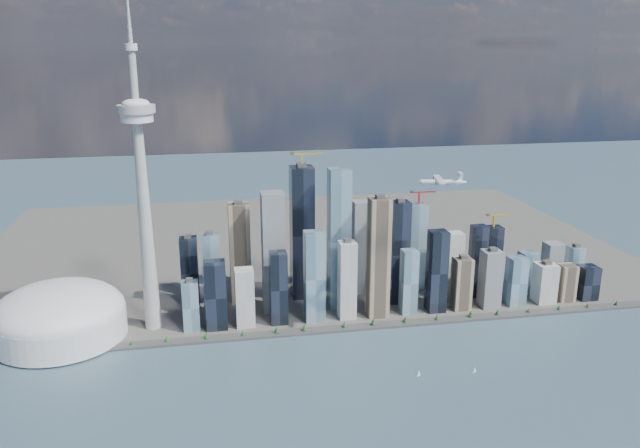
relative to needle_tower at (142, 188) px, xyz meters
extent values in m
plane|color=#385462|center=(300.00, -310.00, -235.84)|extent=(4000.00, 4000.00, 0.00)
cube|color=#383838|center=(300.00, -60.00, -233.84)|extent=(1100.00, 22.00, 4.00)
cube|color=#4C4C47|center=(300.00, 390.00, -234.34)|extent=(1400.00, 900.00, 3.00)
cylinder|color=#3F2D1E|center=(-176.67, -60.00, -230.64)|extent=(1.00, 1.00, 2.40)
cone|color=#184217|center=(-176.67, -60.00, -227.04)|extent=(7.20, 7.20, 8.00)
cylinder|color=#3F2D1E|center=(-90.00, -60.00, -230.64)|extent=(1.00, 1.00, 2.40)
cone|color=#184217|center=(-90.00, -60.00, -227.04)|extent=(7.20, 7.20, 8.00)
cylinder|color=#3F2D1E|center=(-3.33, -60.00, -230.64)|extent=(1.00, 1.00, 2.40)
cone|color=#184217|center=(-3.33, -60.00, -227.04)|extent=(7.20, 7.20, 8.00)
cylinder|color=#3F2D1E|center=(83.33, -60.00, -230.64)|extent=(1.00, 1.00, 2.40)
cone|color=#184217|center=(83.33, -60.00, -227.04)|extent=(7.20, 7.20, 8.00)
cylinder|color=#3F2D1E|center=(170.00, -60.00, -230.64)|extent=(1.00, 1.00, 2.40)
cone|color=#184217|center=(170.00, -60.00, -227.04)|extent=(7.20, 7.20, 8.00)
cylinder|color=#3F2D1E|center=(256.67, -60.00, -230.64)|extent=(1.00, 1.00, 2.40)
cone|color=#184217|center=(256.67, -60.00, -227.04)|extent=(7.20, 7.20, 8.00)
cylinder|color=#3F2D1E|center=(343.33, -60.00, -230.64)|extent=(1.00, 1.00, 2.40)
cone|color=#184217|center=(343.33, -60.00, -227.04)|extent=(7.20, 7.20, 8.00)
cylinder|color=#3F2D1E|center=(430.00, -60.00, -230.64)|extent=(1.00, 1.00, 2.40)
cone|color=#184217|center=(430.00, -60.00, -227.04)|extent=(7.20, 7.20, 8.00)
cylinder|color=#3F2D1E|center=(516.67, -60.00, -230.64)|extent=(1.00, 1.00, 2.40)
cone|color=#184217|center=(516.67, -60.00, -227.04)|extent=(7.20, 7.20, 8.00)
cylinder|color=#3F2D1E|center=(603.33, -60.00, -230.64)|extent=(1.00, 1.00, 2.40)
cone|color=#184217|center=(603.33, -60.00, -227.04)|extent=(7.20, 7.20, 8.00)
cylinder|color=#3F2D1E|center=(690.00, -60.00, -230.64)|extent=(1.00, 1.00, 2.40)
cone|color=#184217|center=(690.00, -60.00, -227.04)|extent=(7.20, 7.20, 8.00)
cylinder|color=#3F2D1E|center=(776.67, -60.00, -230.64)|extent=(1.00, 1.00, 2.40)
cone|color=#184217|center=(776.67, -60.00, -227.04)|extent=(7.20, 7.20, 8.00)
cube|color=black|center=(100.00, -20.00, -176.63)|extent=(34.00, 34.00, 112.42)
cube|color=#6B8EA2|center=(100.00, 30.00, -161.30)|extent=(30.00, 30.00, 143.08)
cube|color=beige|center=(150.00, -20.00, -184.29)|extent=(30.00, 30.00, 97.09)
cube|color=tan|center=(150.00, 85.00, -143.41)|extent=(36.00, 36.00, 178.85)
cube|color=gray|center=(205.00, 30.00, -128.09)|extent=(38.00, 38.00, 209.51)
cube|color=black|center=(205.00, -20.00, -171.52)|extent=(28.00, 28.00, 122.64)
cube|color=#6B8EA2|center=(260.00, -20.00, -156.19)|extent=(32.00, 32.00, 153.30)
cube|color=black|center=(260.00, 85.00, -112.76)|extent=(40.00, 40.00, 240.17)
cube|color=#6B8EA2|center=(315.00, 30.00, -110.20)|extent=(36.00, 36.00, 245.28)
cube|color=beige|center=(315.00, -20.00, -166.41)|extent=(28.00, 28.00, 132.86)
cube|color=tan|center=(370.00, -20.00, -130.64)|extent=(34.00, 34.00, 204.40)
cube|color=gray|center=(370.00, 85.00, -145.97)|extent=(30.00, 30.00, 173.74)
cube|color=black|center=(425.00, 30.00, -140.86)|extent=(32.00, 32.00, 183.96)
cube|color=#6B8EA2|center=(425.00, -20.00, -176.63)|extent=(26.00, 26.00, 112.42)
cube|color=black|center=(475.00, -20.00, -161.30)|extent=(30.00, 30.00, 143.08)
cube|color=#6B8EA2|center=(475.00, 85.00, -151.08)|extent=(34.00, 34.00, 163.52)
cube|color=beige|center=(525.00, 30.00, -171.52)|extent=(28.00, 28.00, 122.64)
cube|color=tan|center=(525.00, -20.00, -186.85)|extent=(30.00, 30.00, 91.98)
cube|color=gray|center=(575.00, -20.00, -181.74)|extent=(32.00, 32.00, 102.20)
cube|color=black|center=(575.00, 30.00, -166.41)|extent=(26.00, 26.00, 132.86)
cube|color=#6B8EA2|center=(625.00, -20.00, -189.40)|extent=(30.00, 30.00, 86.87)
cube|color=black|center=(625.00, 85.00, -176.63)|extent=(28.00, 28.00, 112.42)
cube|color=#6B8EA2|center=(675.00, 30.00, -194.51)|extent=(30.00, 30.00, 76.65)
cube|color=beige|center=(675.00, -20.00, -197.07)|extent=(34.00, 34.00, 71.54)
cube|color=tan|center=(720.00, -20.00, -199.62)|extent=(28.00, 28.00, 66.43)
cube|color=gray|center=(720.00, 30.00, -186.85)|extent=(30.00, 30.00, 91.98)
cube|color=black|center=(765.00, -20.00, -202.18)|extent=(32.00, 32.00, 61.32)
cube|color=#6B8EA2|center=(765.00, 30.00, -191.96)|extent=(26.00, 26.00, 81.76)
cube|color=black|center=(60.00, 85.00, -171.52)|extent=(30.00, 30.00, 122.64)
cube|color=#6B8EA2|center=(60.00, -20.00, -191.96)|extent=(26.00, 26.00, 81.76)
cube|color=gold|center=(260.00, 85.00, 18.33)|extent=(3.00, 3.00, 22.00)
cube|color=gold|center=(268.25, 85.00, 29.33)|extent=(55.00, 2.20, 2.20)
cube|color=#383838|center=(243.50, 85.00, 31.33)|extent=(6.00, 4.00, 4.00)
cube|color=#A8182B|center=(475.00, 85.00, -58.32)|extent=(3.00, 3.00, 22.00)
cube|color=#A8182B|center=(482.20, 85.00, -47.32)|extent=(48.00, 2.20, 2.20)
cube|color=#383838|center=(460.60, 85.00, -45.32)|extent=(6.00, 4.00, 4.00)
cube|color=gold|center=(625.00, 85.00, -109.42)|extent=(3.00, 3.00, 22.00)
cube|color=gold|center=(631.75, 85.00, -98.42)|extent=(45.00, 2.20, 2.20)
cube|color=#383838|center=(611.50, 85.00, -96.42)|extent=(6.00, 4.00, 4.00)
cone|color=#989893|center=(0.00, 0.00, -62.84)|extent=(26.00, 26.00, 340.00)
cylinder|color=silver|center=(0.00, 0.00, 107.16)|extent=(48.00, 48.00, 14.00)
cylinder|color=#989893|center=(0.00, 0.00, 119.16)|extent=(56.00, 56.00, 12.00)
ellipsoid|color=silver|center=(0.00, 0.00, 127.16)|extent=(40.00, 40.00, 14.00)
cylinder|color=#989893|center=(0.00, 0.00, 167.16)|extent=(11.00, 11.00, 80.00)
cylinder|color=silver|center=(0.00, 0.00, 207.16)|extent=(18.00, 18.00, 10.00)
cone|color=silver|center=(0.00, 0.00, 265.16)|extent=(7.00, 7.00, 105.00)
cylinder|color=silver|center=(-140.00, -10.00, -210.84)|extent=(200.00, 200.00, 44.00)
ellipsoid|color=silver|center=(-140.00, -10.00, -188.84)|extent=(200.00, 200.00, 84.00)
cylinder|color=silver|center=(422.59, -147.43, 23.85)|extent=(57.03, 18.55, 6.99)
cone|color=silver|center=(393.72, -141.35, 23.85)|extent=(8.92, 8.42, 6.99)
cone|color=silver|center=(452.52, -153.73, 23.85)|extent=(12.13, 9.09, 6.99)
cube|color=silver|center=(420.45, -146.98, 27.57)|extent=(21.16, 61.66, 1.09)
cylinder|color=silver|center=(417.97, -158.74, 25.82)|extent=(12.57, 6.33, 3.93)
cylinder|color=silver|center=(422.92, -135.22, 25.82)|extent=(12.57, 6.33, 3.93)
cylinder|color=#3F3F3F|center=(411.56, -157.39, 25.82)|extent=(2.12, 8.62, 8.74)
cylinder|color=#3F3F3F|center=(416.51, -133.87, 25.82)|extent=(2.12, 8.62, 8.74)
cube|color=silver|center=(449.31, -153.06, 30.84)|extent=(6.17, 2.12, 12.02)
cube|color=silver|center=(449.31, -153.06, 36.96)|extent=(8.76, 20.23, 0.76)
cube|color=silver|center=(456.37, -227.67, -235.46)|extent=(5.91, 3.43, 0.76)
cylinder|color=#999999|center=(456.37, -227.67, -231.12)|extent=(0.23, 0.23, 8.50)
cube|color=silver|center=(375.23, -222.68, -235.45)|extent=(6.09, 3.97, 0.78)
cylinder|color=#999999|center=(375.23, -222.68, -230.94)|extent=(0.24, 0.24, 8.82)
camera|label=1|loc=(98.44, -963.46, 212.37)|focal=35.00mm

